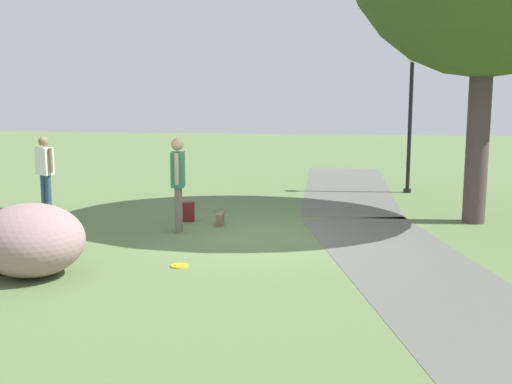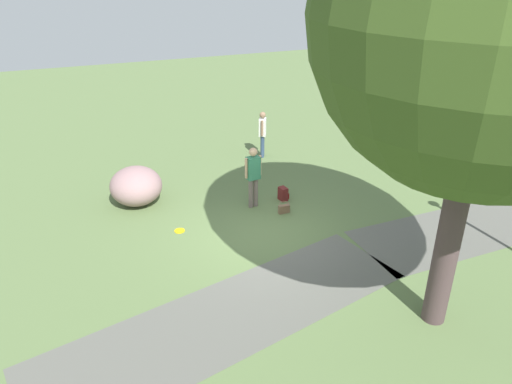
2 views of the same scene
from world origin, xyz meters
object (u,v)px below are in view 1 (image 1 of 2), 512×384
(spare_backpack_on_lawn, at_px, (188,212))
(lawn_boulder, at_px, (31,240))
(handbag_on_grass, at_px, (220,218))
(man_near_boulder, at_px, (45,168))
(frisbee_on_grass, at_px, (180,266))
(lamp_post, at_px, (411,107))
(woman_with_handbag, at_px, (178,177))

(spare_backpack_on_lawn, bearing_deg, lawn_boulder, -19.30)
(lawn_boulder, bearing_deg, handbag_on_grass, 149.90)
(man_near_boulder, height_order, frisbee_on_grass, man_near_boulder)
(lamp_post, relative_size, frisbee_on_grass, 13.01)
(lawn_boulder, xyz_separation_m, handbag_on_grass, (-3.73, 2.16, -0.40))
(woman_with_handbag, bearing_deg, lamp_post, 136.91)
(lawn_boulder, height_order, frisbee_on_grass, lawn_boulder)
(lawn_boulder, distance_m, man_near_boulder, 5.19)
(woman_with_handbag, xyz_separation_m, frisbee_on_grass, (2.32, 0.58, -1.05))
(spare_backpack_on_lawn, height_order, frisbee_on_grass, spare_backpack_on_lawn)
(lamp_post, relative_size, spare_backpack_on_lawn, 9.00)
(man_near_boulder, xyz_separation_m, spare_backpack_on_lawn, (0.73, 3.40, -0.76))
(man_near_boulder, distance_m, spare_backpack_on_lawn, 3.56)
(lawn_boulder, distance_m, handbag_on_grass, 4.33)
(spare_backpack_on_lawn, bearing_deg, frisbee_on_grass, 10.96)
(woman_with_handbag, bearing_deg, handbag_on_grass, 133.89)
(lamp_post, distance_m, man_near_boulder, 9.04)
(man_near_boulder, distance_m, frisbee_on_grass, 5.78)
(man_near_boulder, relative_size, spare_backpack_on_lawn, 4.14)
(woman_with_handbag, height_order, handbag_on_grass, woman_with_handbag)
(woman_with_handbag, distance_m, man_near_boulder, 3.86)
(lamp_post, bearing_deg, woman_with_handbag, -43.09)
(spare_backpack_on_lawn, relative_size, frisbee_on_grass, 1.45)
(lamp_post, height_order, man_near_boulder, lamp_post)
(handbag_on_grass, bearing_deg, spare_backpack_on_lawn, -112.92)
(spare_backpack_on_lawn, xyz_separation_m, frisbee_on_grass, (3.30, 0.64, -0.18))
(handbag_on_grass, xyz_separation_m, frisbee_on_grass, (2.98, -0.11, -0.13))
(handbag_on_grass, distance_m, spare_backpack_on_lawn, 0.81)
(frisbee_on_grass, bearing_deg, woman_with_handbag, -165.95)
(lamp_post, height_order, spare_backpack_on_lawn, lamp_post)
(man_near_boulder, height_order, handbag_on_grass, man_near_boulder)
(man_near_boulder, bearing_deg, lamp_post, 112.54)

